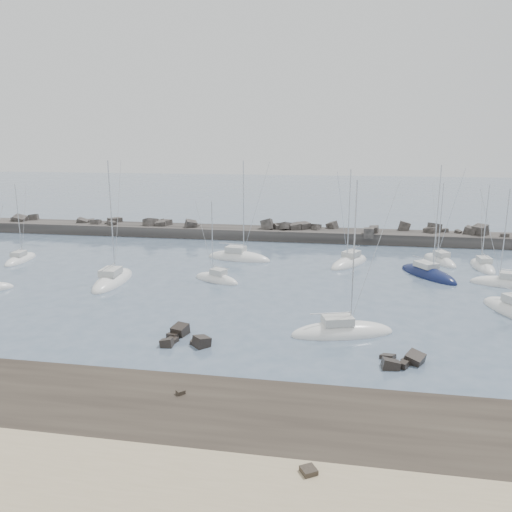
% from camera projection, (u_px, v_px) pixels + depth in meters
% --- Properties ---
extents(ground, '(400.00, 400.00, 0.00)m').
position_uv_depth(ground, '(254.00, 309.00, 51.97)').
color(ground, '#4B5D75').
rests_on(ground, ground).
extents(rock_shelf, '(140.00, 12.34, 2.04)m').
position_uv_depth(rock_shelf, '(184.00, 423.00, 31.02)').
color(rock_shelf, black).
rests_on(rock_shelf, ground).
extents(rock_cluster_near, '(4.55, 4.08, 1.65)m').
position_uv_depth(rock_cluster_near, '(184.00, 339.00, 43.77)').
color(rock_cluster_near, black).
rests_on(rock_cluster_near, ground).
extents(rock_cluster_far, '(3.72, 3.14, 1.75)m').
position_uv_depth(rock_cluster_far, '(402.00, 363.00, 39.19)').
color(rock_cluster_far, black).
rests_on(rock_cluster_far, ground).
extents(breakwater, '(115.00, 7.01, 5.20)m').
position_uv_depth(breakwater, '(251.00, 236.00, 89.60)').
color(breakwater, '#302D2A').
rests_on(breakwater, ground).
extents(sailboat_1, '(3.03, 7.73, 11.97)m').
position_uv_depth(sailboat_1, '(21.00, 260.00, 72.46)').
color(sailboat_1, white).
rests_on(sailboat_1, ground).
extents(sailboat_3, '(3.63, 10.28, 16.02)m').
position_uv_depth(sailboat_3, '(113.00, 281.00, 61.57)').
color(sailboat_3, white).
rests_on(sailboat_3, ground).
extents(sailboat_4, '(10.19, 4.84, 15.53)m').
position_uv_depth(sailboat_4, '(239.00, 258.00, 73.43)').
color(sailboat_4, white).
rests_on(sailboat_4, ground).
extents(sailboat_5, '(6.91, 4.80, 10.82)m').
position_uv_depth(sailboat_5, '(217.00, 280.00, 62.25)').
color(sailboat_5, white).
rests_on(sailboat_5, ground).
extents(sailboat_6, '(6.85, 9.32, 14.47)m').
position_uv_depth(sailboat_6, '(349.00, 263.00, 70.50)').
color(sailboat_6, white).
rests_on(sailboat_6, ground).
extents(sailboat_7, '(9.96, 5.62, 14.99)m').
position_uv_depth(sailboat_7, '(342.00, 333.00, 45.22)').
color(sailboat_7, white).
rests_on(sailboat_7, ground).
extents(sailboat_8, '(7.77, 9.86, 15.32)m').
position_uv_depth(sailboat_8, '(428.00, 275.00, 64.52)').
color(sailboat_8, '#0F173E').
rests_on(sailboat_8, ground).
extents(sailboat_9, '(8.28, 4.31, 12.67)m').
position_uv_depth(sailboat_9, '(505.00, 284.00, 60.30)').
color(sailboat_9, white).
rests_on(sailboat_9, ground).
extents(sailboat_10, '(2.89, 7.85, 12.35)m').
position_uv_depth(sailboat_10, '(482.00, 267.00, 68.43)').
color(sailboat_10, white).
rests_on(sailboat_10, ground).
extents(sailboat_14, '(4.97, 8.02, 12.33)m').
position_uv_depth(sailboat_14, '(440.00, 261.00, 71.67)').
color(sailboat_14, white).
rests_on(sailboat_14, ground).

